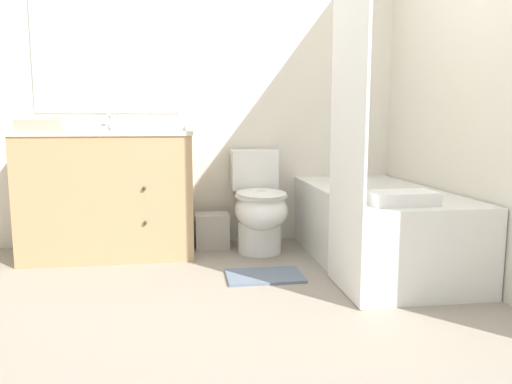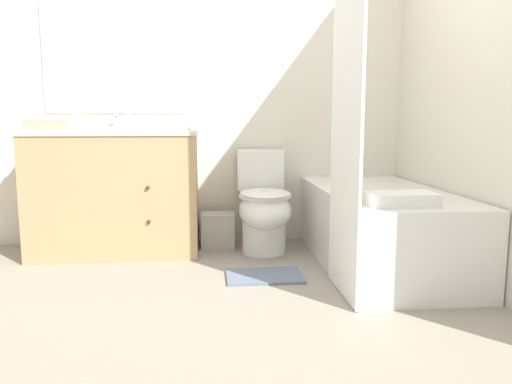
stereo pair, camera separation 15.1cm
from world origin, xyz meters
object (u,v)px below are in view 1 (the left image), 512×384
object	(u,v)px
hand_towel_folded	(39,125)
bath_towel_folded	(401,198)
vanity_cabinet	(110,192)
sink_faucet	(111,125)
bathtub	(377,226)
soap_dispenser	(181,120)
tissue_box	(122,124)
toilet	(259,207)
bath_mat	(264,276)
wastebasket	(212,230)

from	to	relation	value
hand_towel_folded	bath_towel_folded	bearing A→B (deg)	-23.88
vanity_cabinet	hand_towel_folded	xyz separation A→B (m)	(-0.40, -0.15, 0.46)
sink_faucet	bathtub	bearing A→B (deg)	-21.14
bathtub	soap_dispenser	distance (m)	1.52
hand_towel_folded	tissue_box	bearing A→B (deg)	22.20
toilet	hand_towel_folded	bearing A→B (deg)	-177.56
vanity_cabinet	bath_mat	bearing A→B (deg)	-34.62
sink_faucet	wastebasket	bearing A→B (deg)	-7.39
bathtub	wastebasket	distance (m)	1.21
tissue_box	toilet	bearing A→B (deg)	-8.49
bathtub	bath_mat	world-z (taller)	bathtub
sink_faucet	soap_dispenser	world-z (taller)	soap_dispenser
toilet	bath_mat	size ratio (longest dim) A/B	1.57
bathtub	hand_towel_folded	bearing A→B (deg)	171.15
bath_mat	soap_dispenser	bearing A→B (deg)	125.19
soap_dispenser	bath_mat	xyz separation A→B (m)	(0.48, -0.68, -0.93)
wastebasket	bath_mat	xyz separation A→B (m)	(0.27, -0.77, -0.12)
sink_faucet	bathtub	world-z (taller)	sink_faucet
sink_faucet	tissue_box	bearing A→B (deg)	-56.51
wastebasket	bath_mat	size ratio (longest dim) A/B	0.55
soap_dispenser	vanity_cabinet	bearing A→B (deg)	-179.65
sink_faucet	hand_towel_folded	world-z (taller)	sink_faucet
sink_faucet	toilet	world-z (taller)	sink_faucet
wastebasket	bathtub	bearing A→B (deg)	-29.31
tissue_box	soap_dispenser	xyz separation A→B (m)	(0.41, -0.05, 0.03)
sink_faucet	tissue_box	distance (m)	0.17
vanity_cabinet	soap_dispenser	xyz separation A→B (m)	(0.50, 0.00, 0.50)
tissue_box	bath_towel_folded	world-z (taller)	tissue_box
tissue_box	bath_mat	world-z (taller)	tissue_box
tissue_box	soap_dispenser	distance (m)	0.41
wastebasket	vanity_cabinet	bearing A→B (deg)	-172.20
sink_faucet	soap_dispenser	size ratio (longest dim) A/B	0.88
bath_mat	hand_towel_folded	bearing A→B (deg)	159.32
bathtub	tissue_box	xyz separation A→B (m)	(-1.66, 0.54, 0.66)
sink_faucet	tissue_box	size ratio (longest dim) A/B	1.02
toilet	bath_towel_folded	world-z (taller)	toilet
vanity_cabinet	tissue_box	xyz separation A→B (m)	(0.09, 0.05, 0.47)
sink_faucet	vanity_cabinet	bearing A→B (deg)	-90.00
sink_faucet	hand_towel_folded	distance (m)	0.53
toilet	wastebasket	bearing A→B (deg)	149.85
sink_faucet	hand_towel_folded	xyz separation A→B (m)	(-0.40, -0.34, 0.00)
wastebasket	tissue_box	bearing A→B (deg)	-175.52
tissue_box	soap_dispenser	world-z (taller)	soap_dispenser
wastebasket	soap_dispenser	world-z (taller)	soap_dispenser
bath_towel_folded	toilet	bearing A→B (deg)	122.24
bathtub	toilet	bearing A→B (deg)	151.07
hand_towel_folded	soap_dispenser	bearing A→B (deg)	9.83
hand_towel_folded	sink_faucet	bearing A→B (deg)	40.42
soap_dispenser	wastebasket	bearing A→B (deg)	24.05
soap_dispenser	toilet	bearing A→B (deg)	-10.02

